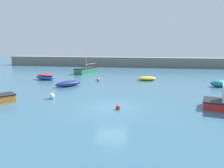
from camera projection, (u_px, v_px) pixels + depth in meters
The scene contains 10 objects.
ground_plane at pixel (111, 109), 17.86m from camera, with size 120.00×120.00×0.20m, color #38667F.
harbor_breakwater at pixel (135, 62), 49.17m from camera, with size 58.57×3.23×2.07m, color slate.
sailboat_twin_hulled at pixel (86, 70), 38.29m from camera, with size 3.31×5.27×4.83m.
open_tender_yellow at pixel (68, 84), 26.66m from camera, with size 3.12×3.47×0.68m.
rowboat_white_midwater at pixel (147, 78), 30.93m from camera, with size 2.92×2.10×0.56m.
fishing_dinghy_green at pixel (219, 83), 26.31m from camera, with size 2.11×1.39×0.82m.
rowboat_with_red_cover at pixel (45, 77), 31.55m from camera, with size 3.44×2.15×0.78m.
mooring_buoy_white at pixel (52, 96), 20.65m from camera, with size 0.55×0.55×0.55m, color white.
mooring_buoy_red at pixel (118, 107), 17.32m from camera, with size 0.37×0.37×0.37m, color red.
mooring_buoy_pink at pixel (98, 80), 30.07m from camera, with size 0.47×0.47×0.47m, color #EA668C.
Camera 1 is at (2.80, -16.95, 5.20)m, focal length 35.00 mm.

